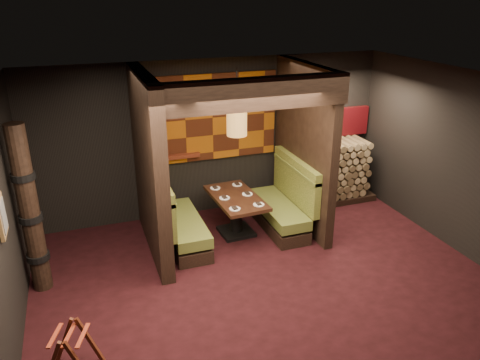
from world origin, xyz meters
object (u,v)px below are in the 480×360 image
at_px(luggage_rack, 71,350).
at_px(firewood_stack, 331,172).
at_px(totem_column, 30,212).
at_px(dining_table, 236,209).
at_px(pendant_lamp, 237,121).
at_px(booth_bench_right, 283,206).
at_px(booth_bench_left, 178,222).

bearing_deg(luggage_rack, firewood_stack, 32.08).
bearing_deg(totem_column, dining_table, 10.45).
distance_m(pendant_lamp, firewood_stack, 2.73).
bearing_deg(luggage_rack, pendant_lamp, 41.05).
distance_m(booth_bench_right, firewood_stack, 1.54).
distance_m(booth_bench_right, pendant_lamp, 1.83).
height_order(dining_table, luggage_rack, dining_table).
bearing_deg(booth_bench_right, luggage_rack, -146.25).
bearing_deg(luggage_rack, booth_bench_right, 33.75).
bearing_deg(booth_bench_left, luggage_rack, -125.40).
height_order(pendant_lamp, totem_column, pendant_lamp).
bearing_deg(totem_column, booth_bench_left, 14.75).
distance_m(booth_bench_left, dining_table, 1.03).
xyz_separation_m(booth_bench_right, pendant_lamp, (-0.87, -0.03, 1.61)).
height_order(booth_bench_left, booth_bench_right, same).
bearing_deg(booth_bench_right, firewood_stack, 27.35).
relative_size(booth_bench_right, pendant_lamp, 1.50).
height_order(luggage_rack, firewood_stack, firewood_stack).
bearing_deg(firewood_stack, dining_table, -163.08).
bearing_deg(dining_table, luggage_rack, -138.36).
bearing_deg(booth_bench_right, totem_column, -172.14).
xyz_separation_m(booth_bench_left, firewood_stack, (3.25, 0.70, 0.21)).
relative_size(pendant_lamp, firewood_stack, 0.62).
relative_size(luggage_rack, totem_column, 0.29).
distance_m(luggage_rack, firewood_stack, 5.86).
height_order(totem_column, firewood_stack, totem_column).
height_order(dining_table, firewood_stack, firewood_stack).
relative_size(pendant_lamp, luggage_rack, 1.54).
relative_size(booth_bench_right, luggage_rack, 2.32).
distance_m(pendant_lamp, totem_column, 3.26).
bearing_deg(dining_table, booth_bench_right, -1.59).
relative_size(booth_bench_left, dining_table, 1.17).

